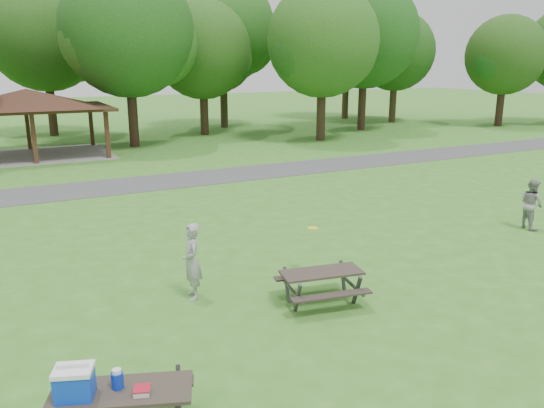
{
  "coord_description": "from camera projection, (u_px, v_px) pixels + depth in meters",
  "views": [
    {
      "loc": [
        -5.56,
        -8.74,
        5.11
      ],
      "look_at": [
        1.0,
        4.0,
        1.3
      ],
      "focal_mm": 35.0,
      "sensor_mm": 36.0,
      "label": 1
    }
  ],
  "objects": [
    {
      "name": "asphalt_path",
      "position": [
        148.0,
        183.0,
        23.31
      ],
      "size": [
        120.0,
        3.2,
        0.02
      ],
      "primitive_type": "cube",
      "color": "#444446",
      "rests_on": "ground"
    },
    {
      "name": "frisbee_catcher",
      "position": [
        531.0,
        204.0,
        16.76
      ],
      "size": [
        0.76,
        0.89,
        1.61
      ],
      "primitive_type": "imported",
      "rotation": [
        0.0,
        0.0,
        1.36
      ],
      "color": "gray",
      "rests_on": "ground"
    },
    {
      "name": "tree_row_i",
      "position": [
        396.0,
        54.0,
        46.24
      ],
      "size": [
        7.14,
        6.8,
        9.52
      ],
      "color": "#322416",
      "rests_on": "ground"
    },
    {
      "name": "tree_deep_c",
      "position": [
        223.0,
        33.0,
        41.8
      ],
      "size": [
        8.82,
        8.4,
        11.9
      ],
      "color": "black",
      "rests_on": "ground"
    },
    {
      "name": "tree_deep_b",
      "position": [
        46.0,
        37.0,
        37.05
      ],
      "size": [
        8.4,
        8.0,
        11.13
      ],
      "color": "black",
      "rests_on": "ground"
    },
    {
      "name": "picnic_table_middle",
      "position": [
        321.0,
        279.0,
        11.55
      ],
      "size": [
        2.0,
        1.72,
        0.77
      ],
      "color": "#302822",
      "rests_on": "ground"
    },
    {
      "name": "tree_deep_d",
      "position": [
        348.0,
        42.0,
        48.94
      ],
      "size": [
        8.4,
        8.0,
        11.27
      ],
      "color": "#332216",
      "rests_on": "ground"
    },
    {
      "name": "tree_row_f",
      "position": [
        203.0,
        53.0,
        37.87
      ],
      "size": [
        7.35,
        7.0,
        9.55
      ],
      "color": "black",
      "rests_on": "ground"
    },
    {
      "name": "pavilion",
      "position": [
        27.0,
        101.0,
        29.35
      ],
      "size": [
        8.6,
        7.01,
        3.76
      ],
      "color": "#372114",
      "rests_on": "ground"
    },
    {
      "name": "frisbee_in_flight",
      "position": [
        313.0,
        228.0,
        13.05
      ],
      "size": [
        0.35,
        0.35,
        0.02
      ],
      "color": "yellow",
      "rests_on": "ground"
    },
    {
      "name": "ground",
      "position": [
        316.0,
        311.0,
        11.28
      ],
      "size": [
        160.0,
        160.0,
        0.0
      ],
      "primitive_type": "plane",
      "color": "#357722",
      "rests_on": "ground"
    },
    {
      "name": "picnic_table_near",
      "position": [
        107.0,
        395.0,
        7.19
      ],
      "size": [
        2.32,
        2.1,
        1.33
      ],
      "color": "#2E2821",
      "rests_on": "ground"
    },
    {
      "name": "tree_row_g",
      "position": [
        324.0,
        44.0,
        34.81
      ],
      "size": [
        7.77,
        7.4,
        10.25
      ],
      "color": "black",
      "rests_on": "ground"
    },
    {
      "name": "tree_row_e",
      "position": [
        129.0,
        35.0,
        31.97
      ],
      "size": [
        8.4,
        8.0,
        11.02
      ],
      "color": "black",
      "rests_on": "ground"
    },
    {
      "name": "tree_row_j",
      "position": [
        506.0,
        58.0,
        43.39
      ],
      "size": [
        6.72,
        6.4,
        8.96
      ],
      "color": "black",
      "rests_on": "ground"
    },
    {
      "name": "frisbee_thrower",
      "position": [
        192.0,
        261.0,
        11.74
      ],
      "size": [
        0.5,
        0.68,
        1.73
      ],
      "primitive_type": "imported",
      "rotation": [
        0.0,
        0.0,
        -1.71
      ],
      "color": "#98989A",
      "rests_on": "ground"
    },
    {
      "name": "tree_row_h",
      "position": [
        366.0,
        37.0,
        40.3
      ],
      "size": [
        8.61,
        8.2,
        11.37
      ],
      "color": "black",
      "rests_on": "ground"
    }
  ]
}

